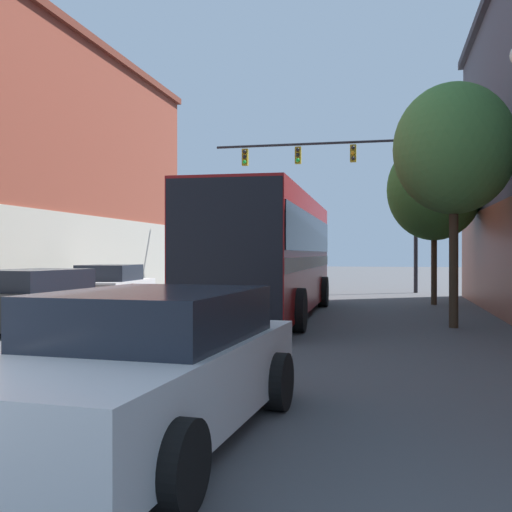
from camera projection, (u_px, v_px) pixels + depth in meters
The scene contains 8 objects.
lane_center_line at pixel (236, 313), 17.88m from camera, with size 0.14×41.30×0.01m.
bus at pixel (270, 250), 16.92m from camera, with size 2.95×10.73×3.33m.
hatchback_foreground at pixel (146, 367), 5.75m from camera, with size 2.39×4.61×1.41m.
parked_car_left_near at pixel (112, 287), 19.78m from camera, with size 2.25×3.95×1.41m.
parked_car_left_mid at pixel (41, 299), 14.52m from camera, with size 2.54×4.83×1.39m.
traffic_signal_gantry at pixel (348, 175), 27.67m from camera, with size 9.44×0.36×7.23m.
street_tree_near at pixel (454, 149), 14.28m from camera, with size 2.86×2.57×5.86m.
street_tree_far at pixel (434, 190), 20.73m from camera, with size 3.22×2.90×5.78m.
Camera 1 is at (4.48, -2.66, 1.77)m, focal length 42.00 mm.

